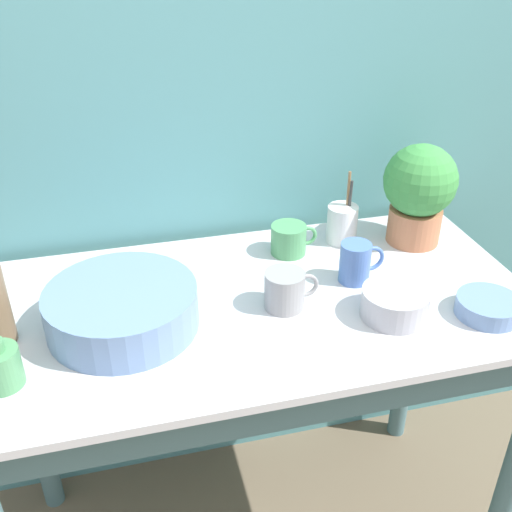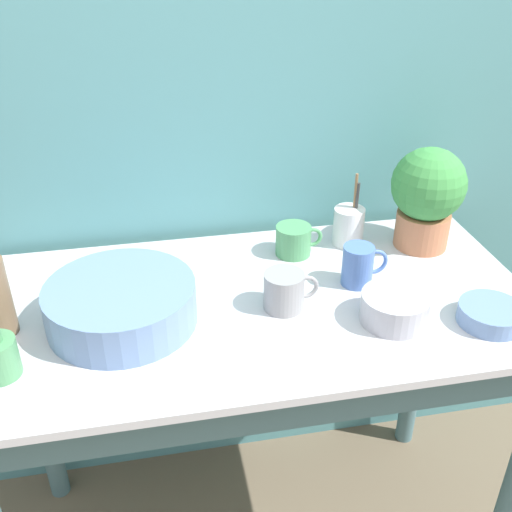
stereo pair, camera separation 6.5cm
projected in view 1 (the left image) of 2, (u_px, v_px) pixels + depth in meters
name	position (u px, v px, depth m)	size (l,w,h in m)	color
wall_back	(219.00, 115.00, 1.56)	(6.00, 0.05, 2.40)	teal
counter_table	(259.00, 366.00, 1.47)	(1.30, 0.66, 0.87)	slate
potted_plant	(419.00, 190.00, 1.57)	(0.19, 0.19, 0.27)	#B7704C
bowl_wash_large	(122.00, 308.00, 1.29)	(0.33, 0.33, 0.09)	#6684B2
bottle_short	(0.00, 367.00, 1.13)	(0.08, 0.08, 0.10)	#4C8C59
mug_green	(289.00, 239.00, 1.57)	(0.12, 0.09, 0.08)	#4C935B
mug_grey	(285.00, 290.00, 1.35)	(0.13, 0.09, 0.09)	gray
mug_blue	(356.00, 262.00, 1.45)	(0.11, 0.07, 0.10)	#4C70B7
bowl_small_blue	(488.00, 307.00, 1.34)	(0.14, 0.14, 0.04)	#6684B2
bowl_small_steel	(395.00, 303.00, 1.33)	(0.15, 0.15, 0.07)	#A8A8B2
utensil_cup	(342.00, 224.00, 1.62)	(0.08, 0.08, 0.20)	silver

